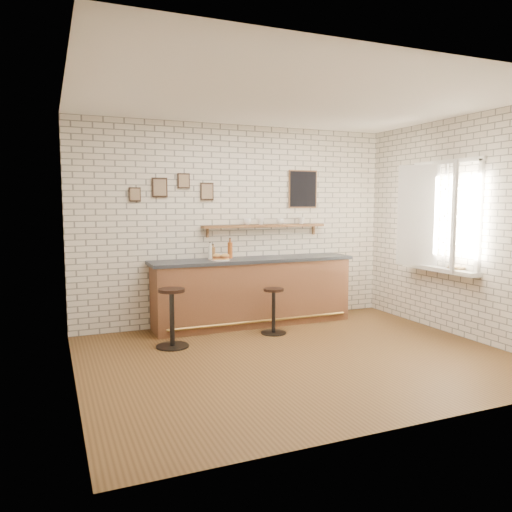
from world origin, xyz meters
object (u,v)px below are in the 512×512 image
at_px(bitters_bottle_brown, 213,253).
at_px(shelf_cup_a, 247,222).
at_px(ciabatta_sandwich, 221,257).
at_px(bitters_bottle_amber, 230,250).
at_px(shelf_cup_c, 280,221).
at_px(book_lower, 452,269).
at_px(bar_stool_right, 274,309).
at_px(sandwich_plate, 220,260).
at_px(condiment_bottle_yellow, 230,252).
at_px(bar_stool_left, 172,316).
at_px(shelf_cup_d, 301,221).
at_px(bitters_bottle_white, 210,252).
at_px(book_upper, 451,267).
at_px(shelf_cup_b, 261,221).
at_px(bar_counter, 253,291).

bearing_deg(bitters_bottle_brown, shelf_cup_a, 7.51).
height_order(ciabatta_sandwich, bitters_bottle_amber, bitters_bottle_amber).
xyz_separation_m(shelf_cup_c, book_lower, (1.71, -1.86, -0.60)).
relative_size(ciabatta_sandwich, bar_stool_right, 0.39).
relative_size(sandwich_plate, ciabatta_sandwich, 1.11).
xyz_separation_m(bitters_bottle_brown, condiment_bottle_yellow, (0.27, -0.00, -0.00)).
height_order(bar_stool_left, shelf_cup_d, shelf_cup_d).
xyz_separation_m(bitters_bottle_white, condiment_bottle_yellow, (0.31, -0.00, -0.01)).
relative_size(sandwich_plate, condiment_bottle_yellow, 1.35).
bearing_deg(bar_stool_right, book_upper, -25.32).
distance_m(bitters_bottle_white, shelf_cup_b, 0.95).
height_order(bar_counter, shelf_cup_c, shelf_cup_c).
relative_size(shelf_cup_b, book_upper, 0.47).
relative_size(bitters_bottle_white, bar_stool_left, 0.33).
xyz_separation_m(bitters_bottle_white, book_upper, (2.89, -1.76, -0.15)).
relative_size(bitters_bottle_brown, shelf_cup_d, 2.04).
distance_m(bitters_bottle_amber, shelf_cup_b, 0.68).
xyz_separation_m(bar_stool_left, shelf_cup_c, (1.95, 0.90, 1.14)).
relative_size(bitters_bottle_brown, book_lower, 0.97).
bearing_deg(bar_stool_right, shelf_cup_c, 59.14).
bearing_deg(shelf_cup_a, bar_stool_left, -164.06).
height_order(shelf_cup_c, book_upper, shelf_cup_c).
relative_size(bar_stool_left, book_lower, 3.28).
height_order(bitters_bottle_white, shelf_cup_d, shelf_cup_d).
relative_size(bar_stool_left, shelf_cup_b, 7.18).
distance_m(shelf_cup_c, book_upper, 2.58).
distance_m(bar_counter, book_upper, 2.82).
distance_m(bitters_bottle_amber, shelf_cup_c, 0.96).
height_order(shelf_cup_b, book_lower, shelf_cup_b).
xyz_separation_m(shelf_cup_b, book_lower, (2.05, -1.86, -0.61)).
xyz_separation_m(shelf_cup_c, shelf_cup_d, (0.37, 0.00, 0.01)).
bearing_deg(sandwich_plate, bitters_bottle_amber, 41.70).
bearing_deg(ciabatta_sandwich, book_lower, -29.74).
relative_size(bar_counter, book_lower, 13.46).
bearing_deg(bitters_bottle_brown, shelf_cup_c, 3.83).
bearing_deg(book_upper, bar_stool_left, -172.80).
height_order(bitters_bottle_white, condiment_bottle_yellow, bitters_bottle_white).
bearing_deg(bar_stool_left, ciabatta_sandwich, 35.75).
distance_m(bitters_bottle_brown, bitters_bottle_white, 0.05).
distance_m(bar_stool_right, shelf_cup_c, 1.52).
height_order(bar_counter, bitters_bottle_brown, bitters_bottle_brown).
relative_size(ciabatta_sandwich, bitters_bottle_brown, 1.12).
height_order(bitters_bottle_white, shelf_cup_b, shelf_cup_b).
height_order(condiment_bottle_yellow, shelf_cup_b, shelf_cup_b).
height_order(bitters_bottle_brown, condiment_bottle_yellow, bitters_bottle_brown).
bearing_deg(book_upper, bitters_bottle_white, 170.13).
bearing_deg(bitters_bottle_amber, bar_stool_right, -61.94).
distance_m(bitters_bottle_amber, book_upper, 3.13).
distance_m(bitters_bottle_brown, bar_stool_left, 1.36).
bearing_deg(condiment_bottle_yellow, bitters_bottle_white, 180.00).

